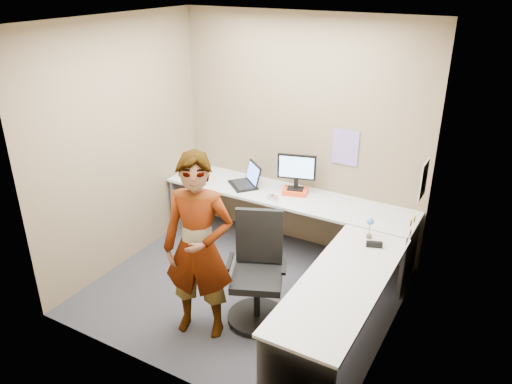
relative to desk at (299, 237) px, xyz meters
The scene contains 21 objects.
ground 0.83m from the desk, 138.54° to the right, with size 3.00×3.00×0.00m, color #27262C.
wall_back 1.27m from the desk, 115.54° to the left, with size 3.00×3.00×0.00m, color brown.
wall_right 1.36m from the desk, 19.95° to the right, with size 2.70×2.70×0.00m, color brown.
wall_left 2.12m from the desk, 168.73° to the right, with size 2.70×2.70×0.00m, color brown.
ceiling 2.19m from the desk, 138.54° to the right, with size 3.00×3.00×0.00m, color white.
desk is the anchor object (origin of this frame).
paper_ream 0.77m from the desk, 118.57° to the left, with size 0.27×0.20×0.05m, color red.
monitor 0.89m from the desk, 117.99° to the left, with size 0.43×0.18×0.41m.
laptop 1.15m from the desk, 147.97° to the left, with size 0.48×0.47×0.26m.
trackball_mouse 0.67m from the desk, 142.10° to the left, with size 0.12×0.08×0.07m.
origami 0.68m from the desk, 136.74° to the left, with size 0.10×0.10×0.06m, color white.
stapler 0.81m from the desk, ahead, with size 0.15×0.04×0.06m, color black.
flower 0.76m from the desk, ahead, with size 0.07×0.07×0.22m.
calendar_purple 1.15m from the desk, 82.85° to the left, with size 0.30×0.01×0.40m, color #846BB7.
calendar_white 1.35m from the desk, 26.02° to the left, with size 0.01×0.28×0.38m, color white.
sticky_note_a 1.13m from the desk, ahead, with size 0.01×0.07×0.07m, color #F2E059.
sticky_note_b 1.10m from the desk, 11.49° to the left, with size 0.01×0.07×0.07m, color pink.
sticky_note_c 1.08m from the desk, ahead, with size 0.01×0.07×0.07m, color pink.
sticky_note_d 1.15m from the desk, 16.61° to the left, with size 0.01×0.07×0.07m, color #F2E059.
office_chair 0.69m from the desk, 99.24° to the right, with size 0.62×0.62×1.06m.
person 1.20m from the desk, 113.70° to the right, with size 0.64×0.42×1.75m, color #999399.
Camera 1 is at (2.26, -3.70, 3.11)m, focal length 35.00 mm.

